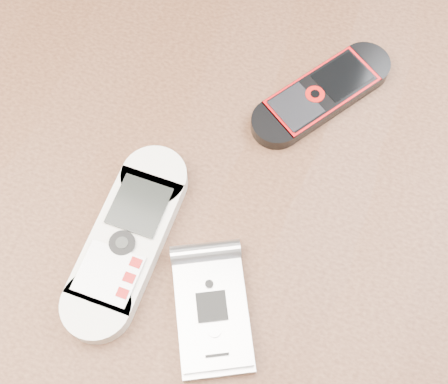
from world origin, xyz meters
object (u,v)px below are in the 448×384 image
Objects in this scene: nokia_black_red at (322,94)px; motorola_razr at (212,312)px; nokia_white at (127,240)px; table at (219,240)px.

motorola_razr reaches higher than nokia_black_red.
nokia_white is 0.08m from motorola_razr.
nokia_white is 1.15× the size of nokia_black_red.
table is at bearing 50.57° from nokia_white.
nokia_black_red is (0.05, 0.11, 0.11)m from table.
motorola_razr is at bearing -62.22° from nokia_black_red.
table is 8.79× the size of nokia_black_red.
table is 0.17m from nokia_black_red.
motorola_razr is at bearing -73.05° from table.
nokia_white reaches higher than motorola_razr.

